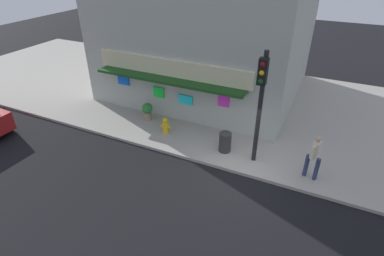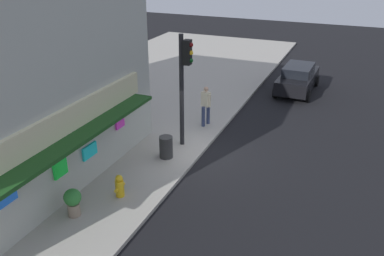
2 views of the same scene
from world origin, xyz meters
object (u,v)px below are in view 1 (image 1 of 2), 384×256
Objects in this scene: potted_plant_by_doorway at (147,110)px; trash_can at (225,142)px; traffic_light at (261,95)px; pedestrian at (314,156)px; fire_hydrant at (166,126)px.

trash_can is at bearing -11.85° from potted_plant_by_doorway.
pedestrian is (2.23, -0.07, -1.94)m from traffic_light.
traffic_light is at bearing -11.26° from potted_plant_by_doorway.
trash_can is at bearing 175.40° from pedestrian.
fire_hydrant is 0.43× the size of pedestrian.
fire_hydrant is at bearing 176.01° from trash_can.
traffic_light is at bearing -9.20° from trash_can.
traffic_light is 6.39m from potted_plant_by_doorway.
trash_can reaches higher than fire_hydrant.
potted_plant_by_doorway is at bearing 153.32° from fire_hydrant.
pedestrian is (6.58, -0.50, 0.63)m from fire_hydrant.
traffic_light is 5.25× the size of trash_can.
traffic_light is 2.48× the size of pedestrian.
potted_plant_by_doorway is (-8.03, 1.23, -0.49)m from pedestrian.
fire_hydrant is at bearing -26.68° from potted_plant_by_doorway.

